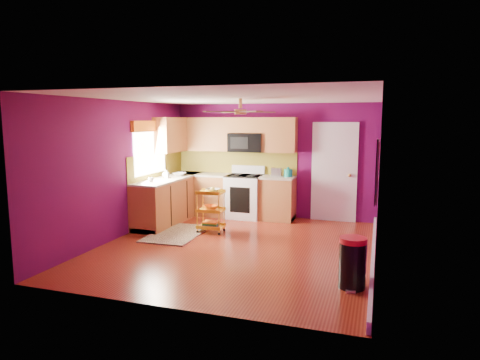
% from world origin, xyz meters
% --- Properties ---
extents(ground, '(5.00, 5.00, 0.00)m').
position_xyz_m(ground, '(0.00, 0.00, 0.00)').
color(ground, maroon).
rests_on(ground, ground).
extents(room_envelope, '(4.54, 5.04, 2.52)m').
position_xyz_m(room_envelope, '(0.03, 0.00, 1.63)').
color(room_envelope, '#5B0A4A').
rests_on(room_envelope, ground).
extents(lower_cabinets, '(2.81, 2.31, 0.94)m').
position_xyz_m(lower_cabinets, '(-1.35, 1.82, 0.43)').
color(lower_cabinets, brown).
rests_on(lower_cabinets, ground).
extents(electric_range, '(0.76, 0.66, 1.13)m').
position_xyz_m(electric_range, '(-0.55, 2.17, 0.48)').
color(electric_range, white).
rests_on(electric_range, ground).
extents(upper_cabinetry, '(2.80, 2.30, 1.26)m').
position_xyz_m(upper_cabinetry, '(-1.24, 2.17, 1.80)').
color(upper_cabinetry, brown).
rests_on(upper_cabinetry, ground).
extents(left_window, '(0.08, 1.35, 1.08)m').
position_xyz_m(left_window, '(-2.22, 1.05, 1.74)').
color(left_window, white).
rests_on(left_window, ground).
extents(panel_door, '(0.95, 0.11, 2.15)m').
position_xyz_m(panel_door, '(1.35, 2.47, 1.02)').
color(panel_door, white).
rests_on(panel_door, ground).
extents(right_wall_art, '(0.04, 2.74, 1.04)m').
position_xyz_m(right_wall_art, '(2.23, -0.34, 1.44)').
color(right_wall_art, black).
rests_on(right_wall_art, ground).
extents(ceiling_fan, '(1.01, 1.01, 0.26)m').
position_xyz_m(ceiling_fan, '(0.00, 0.20, 2.29)').
color(ceiling_fan, '#BF8C3F').
rests_on(ceiling_fan, ground).
extents(shag_rug, '(0.94, 1.48, 0.02)m').
position_xyz_m(shag_rug, '(-1.34, 0.42, 0.01)').
color(shag_rug, '#331E11').
rests_on(shag_rug, ground).
extents(rolling_cart, '(0.50, 0.37, 0.89)m').
position_xyz_m(rolling_cart, '(-0.77, 0.75, 0.46)').
color(rolling_cart, yellow).
rests_on(rolling_cart, ground).
extents(trash_can, '(0.39, 0.41, 0.67)m').
position_xyz_m(trash_can, '(1.98, -1.22, 0.33)').
color(trash_can, black).
rests_on(trash_can, ground).
extents(teal_kettle, '(0.18, 0.18, 0.21)m').
position_xyz_m(teal_kettle, '(0.40, 2.27, 1.02)').
color(teal_kettle, teal).
rests_on(teal_kettle, lower_cabinets).
extents(toaster, '(0.22, 0.15, 0.18)m').
position_xyz_m(toaster, '(0.16, 2.25, 1.03)').
color(toaster, beige).
rests_on(toaster, lower_cabinets).
extents(soap_bottle_a, '(0.08, 0.08, 0.17)m').
position_xyz_m(soap_bottle_a, '(-1.95, 1.23, 1.03)').
color(soap_bottle_a, '#EA3F72').
rests_on(soap_bottle_a, lower_cabinets).
extents(soap_bottle_b, '(0.14, 0.14, 0.18)m').
position_xyz_m(soap_bottle_b, '(-2.02, 1.31, 1.03)').
color(soap_bottle_b, white).
rests_on(soap_bottle_b, lower_cabinets).
extents(counter_dish, '(0.27, 0.27, 0.07)m').
position_xyz_m(counter_dish, '(-1.87, 1.66, 0.97)').
color(counter_dish, white).
rests_on(counter_dish, lower_cabinets).
extents(counter_cup, '(0.11, 0.11, 0.09)m').
position_xyz_m(counter_cup, '(-2.00, 0.65, 0.98)').
color(counter_cup, white).
rests_on(counter_cup, lower_cabinets).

